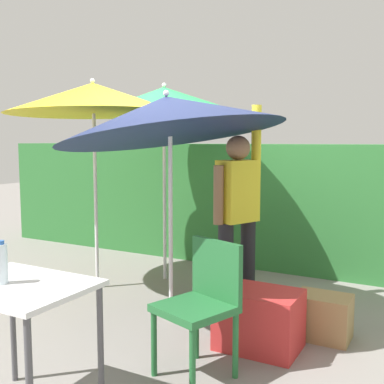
{
  "coord_description": "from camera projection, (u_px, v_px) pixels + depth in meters",
  "views": [
    {
      "loc": [
        1.98,
        -3.34,
        1.55
      ],
      "look_at": [
        0.0,
        0.3,
        1.1
      ],
      "focal_mm": 44.01,
      "sensor_mm": 36.0,
      "label": 1
    }
  ],
  "objects": [
    {
      "name": "ground_plane",
      "position": [
        175.0,
        323.0,
        4.03
      ],
      "size": [
        24.0,
        24.0,
        0.0
      ],
      "primitive_type": "plane",
      "color": "gray"
    },
    {
      "name": "hedge_row",
      "position": [
        266.0,
        204.0,
        5.91
      ],
      "size": [
        8.0,
        0.7,
        1.51
      ],
      "primitive_type": "cube",
      "color": "#2D7033",
      "rests_on": "ground_plane"
    },
    {
      "name": "umbrella_rainbow",
      "position": [
        168.0,
        116.0,
        3.87
      ],
      "size": [
        1.93,
        1.9,
        2.08
      ],
      "color": "silver",
      "rests_on": "ground_plane"
    },
    {
      "name": "umbrella_orange",
      "position": [
        164.0,
        99.0,
        5.1
      ],
      "size": [
        1.46,
        1.47,
        2.18
      ],
      "color": "silver",
      "rests_on": "ground_plane"
    },
    {
      "name": "umbrella_yellow",
      "position": [
        93.0,
        99.0,
        4.79
      ],
      "size": [
        1.77,
        1.77,
        2.18
      ],
      "color": "silver",
      "rests_on": "ground_plane"
    },
    {
      "name": "person_vendor",
      "position": [
        238.0,
        209.0,
        4.28
      ],
      "size": [
        0.35,
        0.54,
        1.88
      ],
      "color": "black",
      "rests_on": "ground_plane"
    },
    {
      "name": "chair_plastic",
      "position": [
        203.0,
        299.0,
        3.11
      ],
      "size": [
        0.56,
        0.56,
        0.89
      ],
      "color": "#236633",
      "rests_on": "ground_plane"
    },
    {
      "name": "cooler_box",
      "position": [
        259.0,
        319.0,
        3.52
      ],
      "size": [
        0.6,
        0.43,
        0.44
      ],
      "primitive_type": "cube",
      "color": "red",
      "rests_on": "ground_plane"
    },
    {
      "name": "crate_cardboard",
      "position": [
        323.0,
        317.0,
        3.7
      ],
      "size": [
        0.42,
        0.31,
        0.35
      ],
      "primitive_type": "cube",
      "color": "#9E7A4C",
      "rests_on": "ground_plane"
    },
    {
      "name": "folding_table",
      "position": [
        18.0,
        300.0,
        2.6
      ],
      "size": [
        0.8,
        0.6,
        0.77
      ],
      "color": "#4C4C51",
      "rests_on": "ground_plane"
    },
    {
      "name": "bottle_water",
      "position": [
        1.0,
        263.0,
        2.57
      ],
      "size": [
        0.07,
        0.07,
        0.24
      ],
      "color": "silver",
      "rests_on": "folding_table"
    }
  ]
}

